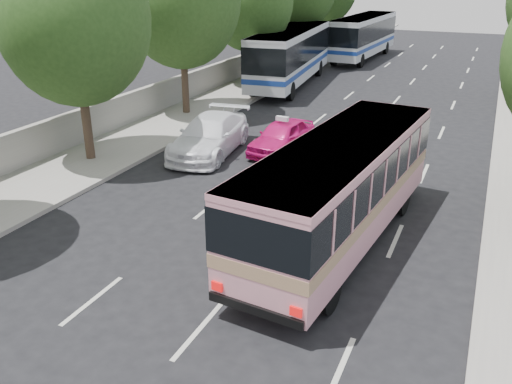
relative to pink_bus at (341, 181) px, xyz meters
The scene contains 10 objects.
ground 4.58m from the pink_bus, 129.94° to the right, with size 120.00×120.00×0.00m, color black.
sidewalk_left 20.26m from the pink_bus, 123.62° to the left, with size 4.00×90.00×0.15m, color #9E998E.
low_wall 21.25m from the pink_bus, 127.67° to the left, with size 0.30×90.00×1.50m, color #9E998E.
tree_left_b 12.08m from the pink_bus, 166.10° to the left, with size 5.70×5.70×8.88m.
pink_bus is the anchor object (origin of this frame).
pink_taxi 8.43m from the pink_bus, 122.29° to the left, with size 1.62×4.04×1.38m, color #D71270.
white_pickup 9.20m from the pink_bus, 141.82° to the left, with size 2.21×5.43×1.58m, color white.
tour_coach_front 22.12m from the pink_bus, 113.94° to the left, with size 3.79×12.26×3.61m.
tour_coach_rear 33.67m from the pink_bus, 102.30° to the left, with size 3.11×11.80×3.50m.
taxi_roof_sign 8.35m from the pink_bus, 122.29° to the left, with size 0.55×0.18×0.18m, color silver.
Camera 1 is at (6.10, -10.46, 7.44)m, focal length 38.00 mm.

